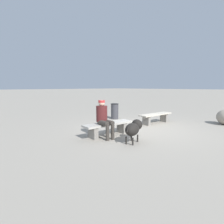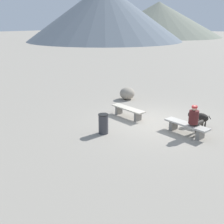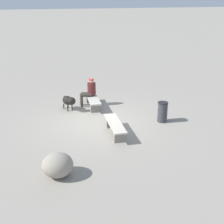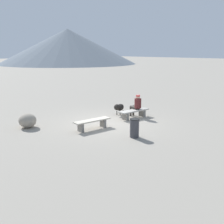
{
  "view_description": "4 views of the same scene",
  "coord_description": "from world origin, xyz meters",
  "px_view_note": "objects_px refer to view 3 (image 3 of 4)",
  "views": [
    {
      "loc": [
        5.54,
        4.06,
        1.62
      ],
      "look_at": [
        1.16,
        -0.53,
        0.72
      ],
      "focal_mm": 29.07,
      "sensor_mm": 36.0,
      "label": 1
    },
    {
      "loc": [
        6.11,
        -9.26,
        4.11
      ],
      "look_at": [
        -1.18,
        -1.47,
        0.55
      ],
      "focal_mm": 43.92,
      "sensor_mm": 36.0,
      "label": 2
    },
    {
      "loc": [
        -10.13,
        2.71,
        4.48
      ],
      "look_at": [
        -0.46,
        -0.48,
        0.5
      ],
      "focal_mm": 47.83,
      "sensor_mm": 36.0,
      "label": 3
    },
    {
      "loc": [
        -8.65,
        -9.2,
        3.46
      ],
      "look_at": [
        0.52,
        0.28,
        0.4
      ],
      "focal_mm": 42.83,
      "sensor_mm": 36.0,
      "label": 4
    }
  ],
  "objects_px": {
    "bench_left": "(115,126)",
    "dog": "(69,101)",
    "boulder": "(58,165)",
    "seated_person": "(89,90)",
    "bench_right": "(93,100)",
    "trash_bin": "(162,112)"
  },
  "relations": [
    {
      "from": "bench_left",
      "to": "bench_right",
      "type": "bearing_deg",
      "value": 6.17
    },
    {
      "from": "bench_left",
      "to": "trash_bin",
      "type": "bearing_deg",
      "value": -70.75
    },
    {
      "from": "trash_bin",
      "to": "boulder",
      "type": "distance_m",
      "value": 4.97
    },
    {
      "from": "bench_left",
      "to": "boulder",
      "type": "distance_m",
      "value": 2.98
    },
    {
      "from": "bench_right",
      "to": "boulder",
      "type": "bearing_deg",
      "value": 160.74
    },
    {
      "from": "bench_right",
      "to": "bench_left",
      "type": "bearing_deg",
      "value": -173.83
    },
    {
      "from": "boulder",
      "to": "seated_person",
      "type": "bearing_deg",
      "value": -22.99
    },
    {
      "from": "bench_right",
      "to": "seated_person",
      "type": "bearing_deg",
      "value": 19.81
    },
    {
      "from": "bench_left",
      "to": "dog",
      "type": "distance_m",
      "value": 3.01
    },
    {
      "from": "bench_left",
      "to": "boulder",
      "type": "bearing_deg",
      "value": 136.43
    },
    {
      "from": "bench_right",
      "to": "seated_person",
      "type": "distance_m",
      "value": 0.48
    },
    {
      "from": "trash_bin",
      "to": "boulder",
      "type": "relative_size",
      "value": 0.93
    },
    {
      "from": "seated_person",
      "to": "boulder",
      "type": "distance_m",
      "value": 5.53
    },
    {
      "from": "bench_right",
      "to": "seated_person",
      "type": "relative_size",
      "value": 1.51
    },
    {
      "from": "dog",
      "to": "seated_person",
      "type": "bearing_deg",
      "value": 91.06
    },
    {
      "from": "seated_person",
      "to": "trash_bin",
      "type": "bearing_deg",
      "value": -133.29
    },
    {
      "from": "bench_right",
      "to": "seated_person",
      "type": "xyz_separation_m",
      "value": [
        0.27,
        0.07,
        0.39
      ]
    },
    {
      "from": "seated_person",
      "to": "dog",
      "type": "height_order",
      "value": "seated_person"
    },
    {
      "from": "bench_right",
      "to": "trash_bin",
      "type": "relative_size",
      "value": 2.34
    },
    {
      "from": "boulder",
      "to": "dog",
      "type": "bearing_deg",
      "value": -13.96
    },
    {
      "from": "seated_person",
      "to": "dog",
      "type": "relative_size",
      "value": 1.36
    },
    {
      "from": "bench_left",
      "to": "bench_right",
      "type": "distance_m",
      "value": 2.86
    }
  ]
}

